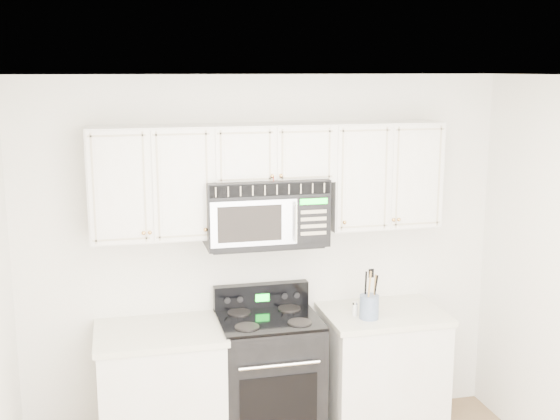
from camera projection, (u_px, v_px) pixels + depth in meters
name	position (u px, v px, depth m)	size (l,w,h in m)	color
room	(342.00, 347.00, 3.43)	(3.51, 3.51, 2.61)	#816346
base_cabinet_left	(162.00, 398.00, 4.79)	(0.86, 0.65, 0.92)	silver
base_cabinet_right	(381.00, 375.00, 5.16)	(0.86, 0.65, 0.92)	silver
range	(269.00, 378.00, 4.97)	(0.70, 0.64, 1.10)	black
upper_cabinets	(270.00, 173.00, 4.82)	(2.44, 0.37, 0.75)	silver
microwave	(265.00, 211.00, 4.81)	(0.83, 0.46, 0.46)	black
utensil_crock	(369.00, 306.00, 4.89)	(0.14, 0.14, 0.36)	slate
shaker_salt	(355.00, 309.00, 4.96)	(0.04, 0.04, 0.10)	silver
shaker_pepper	(366.00, 313.00, 4.87)	(0.04, 0.04, 0.10)	silver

